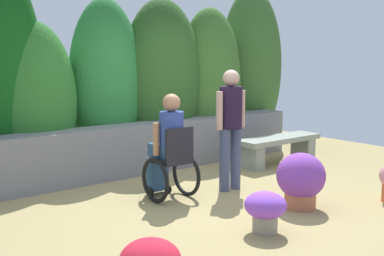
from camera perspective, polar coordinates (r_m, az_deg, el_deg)
ground_plane at (r=5.99m, az=1.89°, el=-8.61°), size 10.13×10.13×0.00m
stone_retaining_wall at (r=7.26m, az=-6.93°, el=-2.52°), size 6.26×0.46×0.76m
hedge_backdrop at (r=7.69m, az=-8.35°, el=5.96°), size 7.46×1.18×3.14m
stone_bench at (r=8.00m, az=10.49°, el=-2.12°), size 1.63×0.46×0.46m
person_in_wheelchair at (r=5.87m, az=-2.79°, el=-2.70°), size 0.53×0.66×1.33m
person_standing_companion at (r=6.23m, az=4.71°, el=0.77°), size 0.49×0.30×1.61m
flower_pot_purple_near at (r=4.88m, az=8.89°, el=-9.67°), size 0.43×0.43×0.42m
flower_pot_terracotta_by_wall at (r=5.70m, az=13.06°, el=-6.13°), size 0.57×0.57×0.66m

